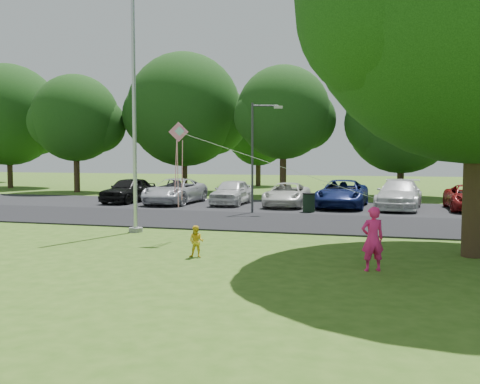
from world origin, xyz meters
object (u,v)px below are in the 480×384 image
(flagpole, at_px, (134,116))
(street_lamp, at_px, (257,148))
(woman, at_px, (373,239))
(trash_can, at_px, (309,203))
(kite, at_px, (182,146))
(child_yellow, at_px, (196,242))

(flagpole, height_order, street_lamp, flagpole)
(woman, bearing_deg, street_lamp, -86.88)
(trash_can, xyz_separation_m, kite, (-2.68, -9.47, 2.58))
(street_lamp, distance_m, woman, 12.88)
(street_lamp, relative_size, kite, 0.81)
(woman, relative_size, kite, 0.24)
(street_lamp, xyz_separation_m, woman, (5.66, -11.32, -2.35))
(flagpole, bearing_deg, trash_can, 56.94)
(trash_can, height_order, child_yellow, trash_can)
(flagpole, xyz_separation_m, trash_can, (5.13, 7.88, -3.68))
(kite, bearing_deg, street_lamp, 74.60)
(trash_can, xyz_separation_m, child_yellow, (-1.34, -11.81, -0.05))
(child_yellow, bearing_deg, trash_can, 79.66)
(woman, bearing_deg, kite, -48.30)
(flagpole, height_order, child_yellow, flagpole)
(trash_can, height_order, woman, woman)
(street_lamp, distance_m, trash_can, 3.65)
(flagpole, relative_size, kite, 1.55)
(flagpole, bearing_deg, street_lamp, 68.10)
(street_lamp, bearing_deg, woman, -83.89)
(flagpole, distance_m, kite, 3.12)
(woman, xyz_separation_m, child_yellow, (-4.66, 0.45, -0.34))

